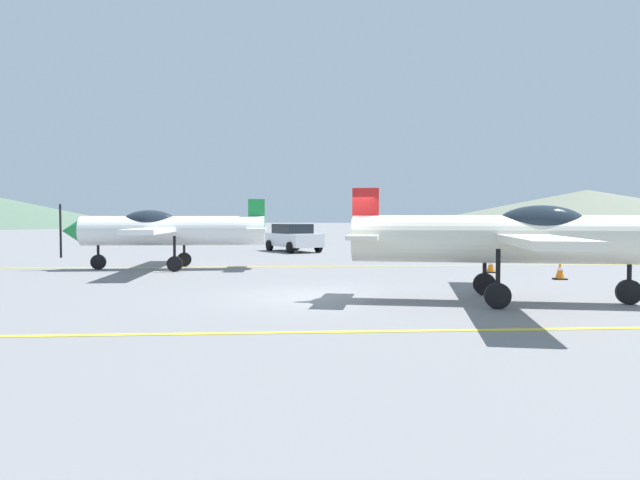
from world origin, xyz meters
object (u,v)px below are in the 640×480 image
Objects in this scene: car_sedan at (293,237)px; traffic_cone_front at (491,265)px; traffic_cone_side at (560,271)px; airplane_mid at (166,230)px; airplane_near at (513,237)px.

traffic_cone_front is at bearing -62.96° from car_sedan.
traffic_cone_front and traffic_cone_side have the same top height.
car_sedan is at bearing 65.41° from airplane_mid.
airplane_mid is at bearing -114.59° from car_sedan.
airplane_near is 1.00× the size of airplane_mid.
airplane_mid is (-9.93, 9.43, 0.00)m from airplane_near.
airplane_mid reaches higher than car_sedan.
traffic_cone_front is (6.89, -13.51, -0.56)m from car_sedan.
airplane_mid is 1.94× the size of car_sedan.
airplane_near is 21.21m from car_sedan.
airplane_mid is at bearing 169.25° from traffic_cone_front.
airplane_near is 6.05m from traffic_cone_side.
airplane_near is 15.37× the size of traffic_cone_side.
traffic_cone_side is (1.41, -2.38, 0.00)m from traffic_cone_front.
airplane_mid is 14.28m from traffic_cone_side.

